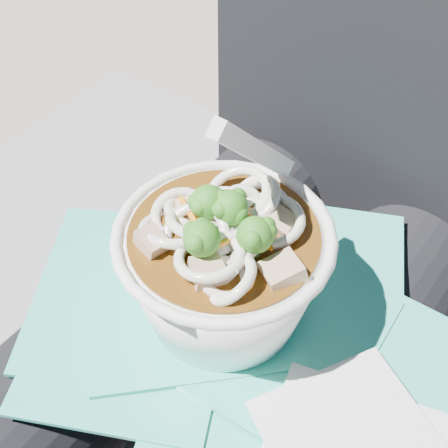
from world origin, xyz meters
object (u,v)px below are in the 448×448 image
Objects in this scene: lap at (217,364)px; plastic_bag at (225,316)px; person_body at (273,289)px; udon_bowl at (224,262)px; stone_ledge at (282,407)px.

lap is 1.21× the size of plastic_bag.
person_body reaches higher than plastic_bag.
lap is at bearing -90.00° from person_body.
lap is 0.15m from udon_bowl.
plastic_bag is (0.01, 0.00, 0.08)m from lap.
person_body reaches higher than lap.
udon_bowl reaches higher than plastic_bag.
stone_ledge is 0.35m from lap.
person_body is at bearing 90.00° from lap.
plastic_bag is at bearing -27.47° from udon_bowl.
udon_bowl reaches higher than stone_ledge.
lap is 2.35× the size of udon_bowl.
person_body is 0.11m from plastic_bag.
person_body is 2.57× the size of plastic_bag.
lap reaches higher than stone_ledge.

